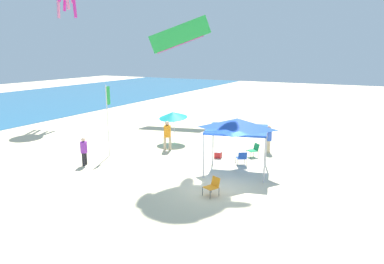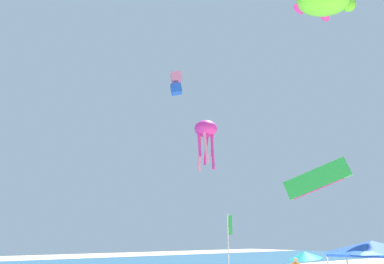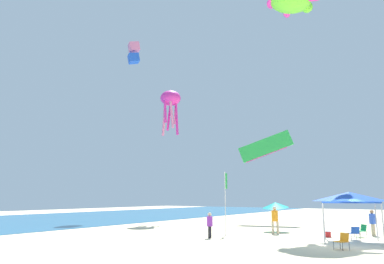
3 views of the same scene
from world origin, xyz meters
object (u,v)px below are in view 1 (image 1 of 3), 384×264
at_px(folding_chair_left_of_tent, 242,157).
at_px(banner_flag, 108,114).
at_px(person_kite_handler, 268,137).
at_px(folding_chair_right_of_tent, 254,149).
at_px(canopy_tent, 237,125).
at_px(person_by_tent, 84,149).
at_px(folding_chair_near_cooler, 213,185).
at_px(person_near_umbrella, 167,133).
at_px(kite_parafoil_green, 180,35).
at_px(beach_umbrella, 173,115).
at_px(cooler_box, 218,154).

distance_m(folding_chair_left_of_tent, banner_flag, 8.41).
height_order(banner_flag, person_kite_handler, banner_flag).
xyz_separation_m(folding_chair_right_of_tent, folding_chair_left_of_tent, (-1.91, 0.10, 0.00)).
height_order(canopy_tent, person_kite_handler, canopy_tent).
relative_size(canopy_tent, person_by_tent, 2.30).
relative_size(folding_chair_near_cooler, person_near_umbrella, 0.43).
xyz_separation_m(person_near_umbrella, person_kite_handler, (2.44, -6.00, -0.11)).
bearing_deg(kite_parafoil_green, folding_chair_left_of_tent, 106.74).
bearing_deg(person_near_umbrella, canopy_tent, -43.46).
bearing_deg(person_kite_handler, folding_chair_near_cooler, 7.03).
bearing_deg(beach_umbrella, folding_chair_left_of_tent, -113.65).
bearing_deg(kite_parafoil_green, banner_flag, 73.37).
relative_size(folding_chair_left_of_tent, person_kite_handler, 0.47).
xyz_separation_m(banner_flag, person_by_tent, (-2.12, 0.02, -1.67)).
bearing_deg(cooler_box, folding_chair_left_of_tent, -114.72).
xyz_separation_m(folding_chair_left_of_tent, person_by_tent, (-4.09, 7.90, 0.47)).
height_order(folding_chair_right_of_tent, kite_parafoil_green, kite_parafoil_green).
xyz_separation_m(canopy_tent, person_by_tent, (-2.98, 7.97, -1.62)).
bearing_deg(banner_flag, beach_umbrella, -21.56).
bearing_deg(folding_chair_near_cooler, person_kite_handler, 112.16).
bearing_deg(person_near_umbrella, folding_chair_left_of_tent, -32.69).
relative_size(person_near_umbrella, kite_parafoil_green, 0.36).
bearing_deg(beach_umbrella, cooler_box, -113.19).
bearing_deg(banner_flag, kite_parafoil_green, 9.75).
bearing_deg(beach_umbrella, folding_chair_right_of_tent, -96.87).
distance_m(folding_chair_right_of_tent, cooler_box, 2.20).
xyz_separation_m(beach_umbrella, banner_flag, (-4.62, 1.83, 0.63)).
bearing_deg(folding_chair_right_of_tent, kite_parafoil_green, 178.53).
xyz_separation_m(folding_chair_near_cooler, folding_chair_left_of_tent, (4.61, 0.28, 0.00)).
height_order(beach_umbrella, kite_parafoil_green, kite_parafoil_green).
height_order(beach_umbrella, person_kite_handler, beach_umbrella).
distance_m(canopy_tent, person_by_tent, 8.67).
bearing_deg(person_by_tent, beach_umbrella, -32.45).
height_order(folding_chair_near_cooler, kite_parafoil_green, kite_parafoil_green).
bearing_deg(person_kite_handler, kite_parafoil_green, -115.83).
relative_size(beach_umbrella, cooler_box, 3.31).
distance_m(folding_chair_left_of_tent, person_kite_handler, 3.33).
bearing_deg(folding_chair_left_of_tent, person_near_umbrella, -41.33).
relative_size(canopy_tent, folding_chair_near_cooler, 4.52).
xyz_separation_m(canopy_tent, folding_chair_left_of_tent, (1.10, 0.07, -2.09)).
bearing_deg(folding_chair_near_cooler, beach_umbrella, 155.61).
xyz_separation_m(canopy_tent, banner_flag, (-0.86, 7.96, 0.04)).
height_order(folding_chair_left_of_tent, person_near_umbrella, person_near_umbrella).
bearing_deg(folding_chair_near_cooler, banner_flag, -173.45).
height_order(folding_chair_left_of_tent, kite_parafoil_green, kite_parafoil_green).
height_order(folding_chair_left_of_tent, person_kite_handler, person_kite_handler).
xyz_separation_m(folding_chair_near_cooler, kite_parafoil_green, (15.37, 10.36, 7.31)).
relative_size(banner_flag, kite_parafoil_green, 0.82).
bearing_deg(person_near_umbrella, banner_flag, -156.41).
bearing_deg(folding_chair_right_of_tent, folding_chair_near_cooler, -48.82).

